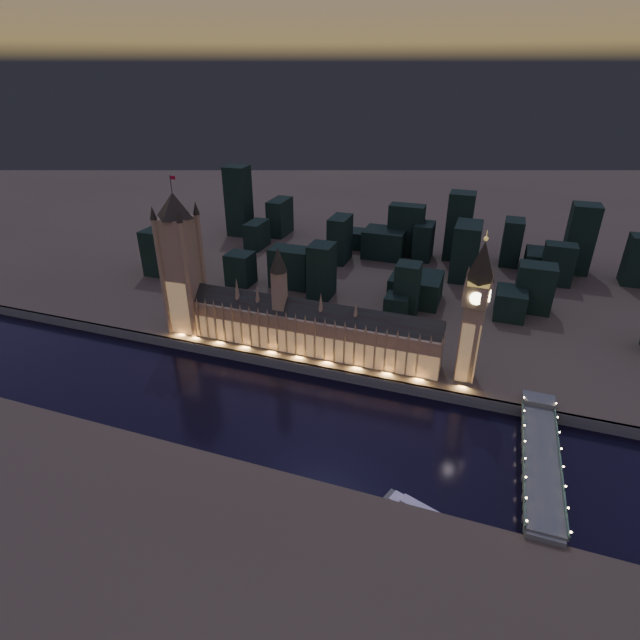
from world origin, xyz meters
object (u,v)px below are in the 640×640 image
(palace_of_westminster, at_px, (304,327))
(westminster_bridge, at_px, (540,458))
(victoria_tower, at_px, (181,258))
(river_boat, at_px, (420,511))
(elizabeth_tower, at_px, (476,301))

(palace_of_westminster, relative_size, westminster_bridge, 1.79)
(victoria_tower, height_order, westminster_bridge, victoria_tower)
(westminster_bridge, height_order, river_boat, westminster_bridge)
(palace_of_westminster, relative_size, river_boat, 5.12)
(elizabeth_tower, distance_m, westminster_bridge, 100.27)
(palace_of_westminster, bearing_deg, elizabeth_tower, 0.09)
(victoria_tower, bearing_deg, elizabeth_tower, -0.00)
(elizabeth_tower, relative_size, river_boat, 2.64)
(victoria_tower, bearing_deg, river_boat, -30.01)
(palace_of_westminster, distance_m, westminster_bridge, 178.13)
(westminster_bridge, bearing_deg, river_boat, -136.35)
(palace_of_westminster, relative_size, elizabeth_tower, 1.94)
(elizabeth_tower, bearing_deg, victoria_tower, 180.00)
(palace_of_westminster, xyz_separation_m, victoria_tower, (-100.24, 0.18, 42.20))
(victoria_tower, relative_size, river_boat, 3.09)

